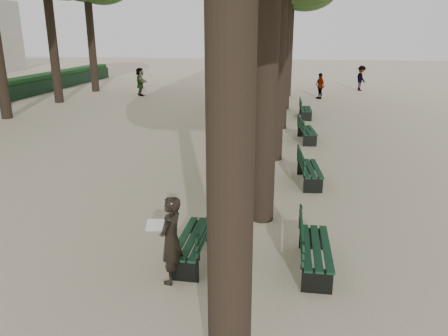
# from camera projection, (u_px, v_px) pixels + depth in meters

# --- Properties ---
(ground) EXTENTS (120.00, 120.00, 0.00)m
(ground) POSITION_uv_depth(u_px,v_px,m) (162.00, 283.00, 7.61)
(ground) COLOR beige
(ground) RESTS_ON ground
(bench_left_0) EXTENTS (0.57, 1.80, 0.92)m
(bench_left_0) POSITION_uv_depth(u_px,v_px,m) (194.00, 246.00, 8.33)
(bench_left_0) COLOR black
(bench_left_0) RESTS_ON ground
(bench_left_1) EXTENTS (0.79, 1.86, 0.92)m
(bench_left_1) POSITION_uv_depth(u_px,v_px,m) (230.00, 174.00, 12.53)
(bench_left_1) COLOR black
(bench_left_1) RESTS_ON ground
(bench_left_2) EXTENTS (0.76, 1.85, 0.92)m
(bench_left_2) POSITION_uv_depth(u_px,v_px,m) (248.00, 136.00, 16.98)
(bench_left_2) COLOR black
(bench_left_2) RESTS_ON ground
(bench_left_3) EXTENTS (0.73, 1.84, 0.92)m
(bench_left_3) POSITION_uv_depth(u_px,v_px,m) (259.00, 112.00, 21.70)
(bench_left_3) COLOR black
(bench_left_3) RESTS_ON ground
(bench_right_0) EXTENTS (0.61, 1.81, 0.92)m
(bench_right_0) POSITION_uv_depth(u_px,v_px,m) (315.00, 256.00, 7.99)
(bench_right_0) COLOR black
(bench_right_0) RESTS_ON ground
(bench_right_1) EXTENTS (0.76, 1.85, 0.92)m
(bench_right_1) POSITION_uv_depth(u_px,v_px,m) (310.00, 174.00, 12.47)
(bench_right_1) COLOR black
(bench_right_1) RESTS_ON ground
(bench_right_2) EXTENTS (0.81, 1.86, 0.92)m
(bench_right_2) POSITION_uv_depth(u_px,v_px,m) (307.00, 135.00, 17.16)
(bench_right_2) COLOR black
(bench_right_2) RESTS_ON ground
(bench_right_3) EXTENTS (0.65, 1.82, 0.92)m
(bench_right_3) POSITION_uv_depth(u_px,v_px,m) (305.00, 112.00, 21.71)
(bench_right_3) COLOR black
(bench_right_3) RESTS_ON ground
(man_with_map) EXTENTS (0.65, 0.68, 1.58)m
(man_with_map) POSITION_uv_depth(u_px,v_px,m) (171.00, 240.00, 7.45)
(man_with_map) COLOR black
(man_with_map) RESTS_ON ground
(pedestrian_a) EXTENTS (0.86, 0.98, 1.92)m
(pedestrian_a) POSITION_uv_depth(u_px,v_px,m) (233.00, 82.00, 28.39)
(pedestrian_a) COLOR #262628
(pedestrian_a) RESTS_ON ground
(pedestrian_b) EXTENTS (0.64, 1.19, 1.76)m
(pedestrian_b) POSITION_uv_depth(u_px,v_px,m) (361.00, 78.00, 31.19)
(pedestrian_b) COLOR #262628
(pedestrian_b) RESTS_ON ground
(pedestrian_d) EXTENTS (0.86, 0.79, 1.70)m
(pedestrian_d) POSITION_uv_depth(u_px,v_px,m) (251.00, 75.00, 33.90)
(pedestrian_d) COLOR #262628
(pedestrian_d) RESTS_ON ground
(pedestrian_e) EXTENTS (1.21, 1.63, 1.83)m
(pedestrian_e) POSITION_uv_depth(u_px,v_px,m) (140.00, 82.00, 28.83)
(pedestrian_e) COLOR #262628
(pedestrian_e) RESTS_ON ground
(pedestrian_c) EXTENTS (0.74, 0.98, 1.61)m
(pedestrian_c) POSITION_uv_depth(u_px,v_px,m) (320.00, 86.00, 27.56)
(pedestrian_c) COLOR #262628
(pedestrian_c) RESTS_ON ground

